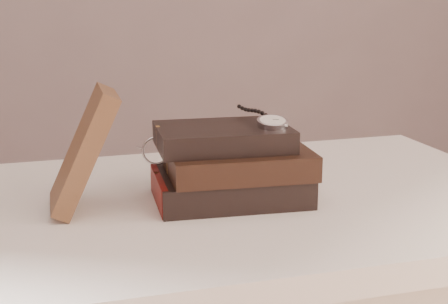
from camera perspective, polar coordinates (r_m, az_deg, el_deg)
name	(u,v)px	position (r m, az deg, el deg)	size (l,w,h in m)	color
table	(218,253)	(1.06, -0.52, -8.59)	(1.00, 0.60, 0.75)	white
book_stack	(231,166)	(1.00, 0.62, -1.20)	(0.24, 0.17, 0.11)	black
journal	(84,150)	(0.97, -11.85, 0.17)	(0.03, 0.11, 0.18)	#482C1B
pocket_watch	(270,121)	(1.00, 3.98, 2.64)	(0.05, 0.15, 0.02)	silver
eyeglasses	(171,149)	(1.06, -4.55, 0.22)	(0.10, 0.12, 0.05)	silver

